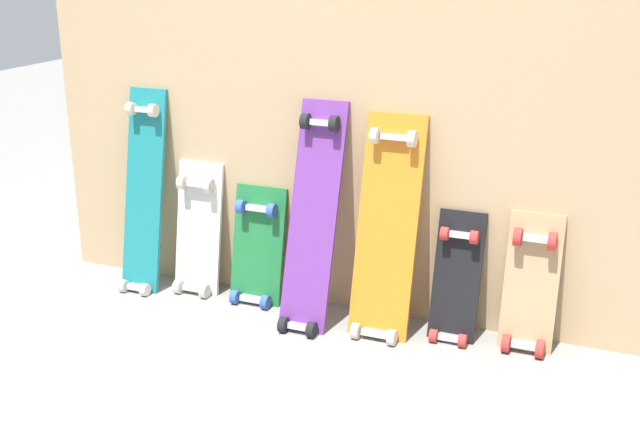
{
  "coord_description": "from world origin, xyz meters",
  "views": [
    {
      "loc": [
        1.08,
        -2.78,
        1.42
      ],
      "look_at": [
        0.0,
        -0.07,
        0.44
      ],
      "focal_mm": 44.64,
      "sensor_mm": 36.0,
      "label": 1
    }
  ],
  "objects_px": {
    "skateboard_purple": "(312,225)",
    "skateboard_natural": "(530,291)",
    "skateboard_white": "(198,236)",
    "skateboard_orange": "(386,236)",
    "skateboard_black": "(456,286)",
    "skateboard_green": "(257,253)",
    "skateboard_teal": "(143,199)"
  },
  "relations": [
    {
      "from": "skateboard_white",
      "to": "skateboard_natural",
      "type": "bearing_deg",
      "value": -0.2
    },
    {
      "from": "skateboard_white",
      "to": "skateboard_purple",
      "type": "height_order",
      "value": "skateboard_purple"
    },
    {
      "from": "skateboard_orange",
      "to": "skateboard_black",
      "type": "distance_m",
      "value": 0.32
    },
    {
      "from": "skateboard_green",
      "to": "skateboard_black",
      "type": "height_order",
      "value": "skateboard_green"
    },
    {
      "from": "skateboard_teal",
      "to": "skateboard_black",
      "type": "xyz_separation_m",
      "value": [
        1.36,
        0.02,
        -0.19
      ]
    },
    {
      "from": "skateboard_purple",
      "to": "skateboard_white",
      "type": "bearing_deg",
      "value": 171.43
    },
    {
      "from": "skateboard_teal",
      "to": "skateboard_purple",
      "type": "height_order",
      "value": "skateboard_purple"
    },
    {
      "from": "skateboard_green",
      "to": "skateboard_purple",
      "type": "bearing_deg",
      "value": -16.24
    },
    {
      "from": "skateboard_black",
      "to": "skateboard_green",
      "type": "bearing_deg",
      "value": 179.04
    },
    {
      "from": "skateboard_orange",
      "to": "skateboard_natural",
      "type": "height_order",
      "value": "skateboard_orange"
    },
    {
      "from": "skateboard_white",
      "to": "skateboard_orange",
      "type": "distance_m",
      "value": 0.87
    },
    {
      "from": "skateboard_purple",
      "to": "skateboard_natural",
      "type": "relative_size",
      "value": 1.63
    },
    {
      "from": "skateboard_green",
      "to": "skateboard_purple",
      "type": "xyz_separation_m",
      "value": [
        0.28,
        -0.08,
        0.19
      ]
    },
    {
      "from": "skateboard_orange",
      "to": "skateboard_natural",
      "type": "bearing_deg",
      "value": 5.31
    },
    {
      "from": "skateboard_white",
      "to": "skateboard_black",
      "type": "xyz_separation_m",
      "value": [
        1.12,
        -0.02,
        -0.04
      ]
    },
    {
      "from": "skateboard_white",
      "to": "skateboard_purple",
      "type": "bearing_deg",
      "value": -8.57
    },
    {
      "from": "skateboard_teal",
      "to": "skateboard_orange",
      "type": "height_order",
      "value": "skateboard_teal"
    },
    {
      "from": "skateboard_teal",
      "to": "skateboard_white",
      "type": "distance_m",
      "value": 0.28
    },
    {
      "from": "skateboard_teal",
      "to": "skateboard_green",
      "type": "bearing_deg",
      "value": 3.79
    },
    {
      "from": "skateboard_natural",
      "to": "skateboard_green",
      "type": "bearing_deg",
      "value": 179.89
    },
    {
      "from": "skateboard_teal",
      "to": "skateboard_black",
      "type": "height_order",
      "value": "skateboard_teal"
    },
    {
      "from": "skateboard_natural",
      "to": "skateboard_white",
      "type": "bearing_deg",
      "value": 179.8
    },
    {
      "from": "skateboard_teal",
      "to": "skateboard_white",
      "type": "bearing_deg",
      "value": 8.86
    },
    {
      "from": "skateboard_green",
      "to": "skateboard_purple",
      "type": "relative_size",
      "value": 0.59
    },
    {
      "from": "skateboard_teal",
      "to": "skateboard_green",
      "type": "distance_m",
      "value": 0.55
    },
    {
      "from": "skateboard_white",
      "to": "skateboard_natural",
      "type": "xyz_separation_m",
      "value": [
        1.39,
        -0.0,
        -0.02
      ]
    },
    {
      "from": "skateboard_orange",
      "to": "skateboard_black",
      "type": "bearing_deg",
      "value": 8.15
    },
    {
      "from": "skateboard_green",
      "to": "skateboard_orange",
      "type": "height_order",
      "value": "skateboard_orange"
    },
    {
      "from": "skateboard_white",
      "to": "skateboard_green",
      "type": "height_order",
      "value": "skateboard_white"
    },
    {
      "from": "skateboard_purple",
      "to": "skateboard_green",
      "type": "bearing_deg",
      "value": 163.76
    },
    {
      "from": "skateboard_purple",
      "to": "skateboard_orange",
      "type": "height_order",
      "value": "skateboard_purple"
    },
    {
      "from": "skateboard_teal",
      "to": "skateboard_orange",
      "type": "xyz_separation_m",
      "value": [
        1.09,
        -0.02,
        -0.01
      ]
    }
  ]
}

